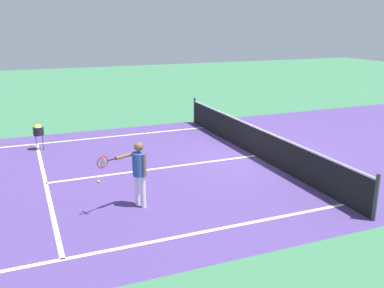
# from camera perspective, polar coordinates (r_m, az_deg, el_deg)

# --- Properties ---
(ground_plane) EXTENTS (60.00, 60.00, 0.00)m
(ground_plane) POSITION_cam_1_polar(r_m,az_deg,el_deg) (13.90, 8.36, -1.56)
(ground_plane) COLOR #38724C
(court_surface_inbounds) EXTENTS (10.62, 24.40, 0.00)m
(court_surface_inbounds) POSITION_cam_1_polar(r_m,az_deg,el_deg) (13.90, 8.36, -1.56)
(court_surface_inbounds) COLOR #4C387A
(court_surface_inbounds) RESTS_ON ground_plane
(line_sideline_left) EXTENTS (0.10, 11.89, 0.01)m
(line_sideline_left) POSITION_cam_1_polar(r_m,az_deg,el_deg) (16.04, -18.31, 0.18)
(line_sideline_left) COLOR white
(line_sideline_left) RESTS_ON ground_plane
(line_sideline_right) EXTENTS (0.10, 11.89, 0.01)m
(line_sideline_right) POSITION_cam_1_polar(r_m,az_deg,el_deg) (8.40, -13.64, -14.08)
(line_sideline_right) COLOR white
(line_sideline_right) RESTS_ON ground_plane
(line_service_near) EXTENTS (8.22, 0.10, 0.01)m
(line_service_near) POSITION_cam_1_polar(r_m,az_deg,el_deg) (12.10, -18.88, -4.95)
(line_service_near) COLOR white
(line_service_near) RESTS_ON ground_plane
(line_center_service) EXTENTS (0.10, 6.40, 0.01)m
(line_center_service) POSITION_cam_1_polar(r_m,az_deg,el_deg) (12.63, -4.28, -3.22)
(line_center_service) COLOR white
(line_center_service) RESTS_ON ground_plane
(net) EXTENTS (10.13, 0.09, 1.07)m
(net) POSITION_cam_1_polar(r_m,az_deg,el_deg) (13.76, 8.44, 0.39)
(net) COLOR #33383D
(net) RESTS_ON ground_plane
(player_near) EXTENTS (0.51, 1.16, 1.55)m
(player_near) POSITION_cam_1_polar(r_m,az_deg,el_deg) (9.81, -7.15, -3.12)
(player_near) COLOR white
(player_near) RESTS_ON ground_plane
(ball_hopper) EXTENTS (0.34, 0.34, 0.87)m
(ball_hopper) POSITION_cam_1_polar(r_m,az_deg,el_deg) (15.12, -19.76, 1.75)
(ball_hopper) COLOR black
(ball_hopper) RESTS_ON ground_plane
(tennis_ball_mid_court) EXTENTS (0.07, 0.07, 0.07)m
(tennis_ball_mid_court) POSITION_cam_1_polar(r_m,az_deg,el_deg) (11.77, -12.33, -4.87)
(tennis_ball_mid_court) COLOR #CCE033
(tennis_ball_mid_court) RESTS_ON ground_plane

